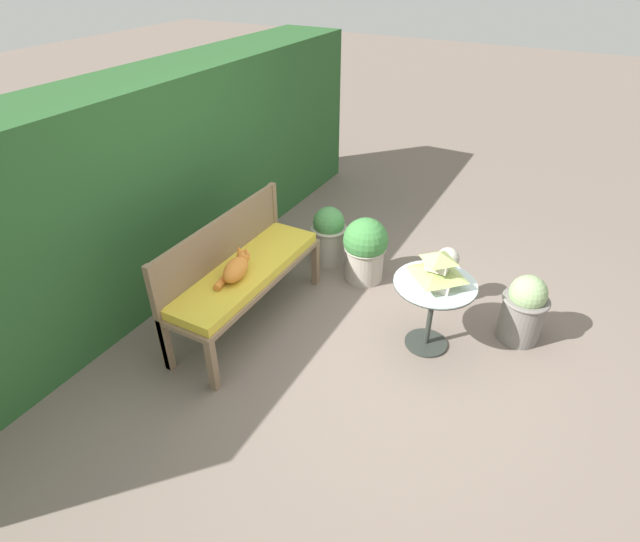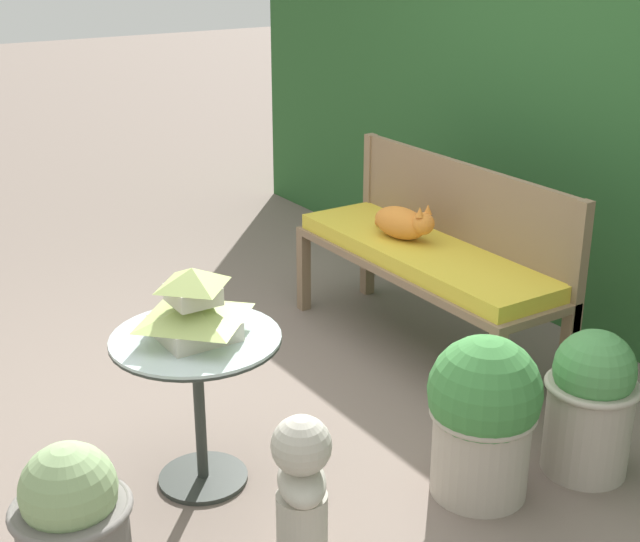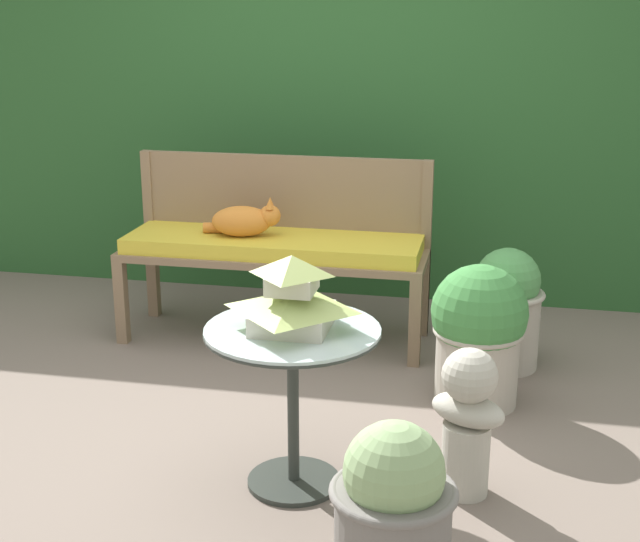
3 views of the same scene
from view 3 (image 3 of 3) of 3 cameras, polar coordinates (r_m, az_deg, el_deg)
ground at (r=3.95m, az=-3.72°, el=-9.97°), size 30.00×30.00×0.00m
foliage_hedge_back at (r=5.83m, az=2.12°, el=8.78°), size 6.40×0.80×1.92m
garden_bench at (r=4.78m, az=-3.00°, el=1.28°), size 1.64×0.51×0.58m
bench_backrest at (r=4.95m, az=-2.35°, el=4.42°), size 1.64×0.06×0.98m
cat at (r=4.76m, az=-4.84°, el=3.24°), size 0.44×0.22×0.21m
patio_table at (r=3.31m, az=-1.76°, el=-5.91°), size 0.65×0.65×0.64m
pagoda_birdhouse at (r=3.22m, az=-1.80°, el=-1.70°), size 0.37×0.37×0.28m
garden_bust at (r=3.37m, az=9.42°, el=-9.16°), size 0.33×0.27×0.58m
potted_plant_table_near at (r=4.11m, az=10.10°, el=-3.92°), size 0.44×0.44×0.66m
potted_plant_bench_right at (r=4.56m, az=11.81°, el=-2.32°), size 0.38×0.38×0.62m
potted_plant_patio_mid at (r=2.76m, az=4.68°, el=-15.63°), size 0.38×0.38×0.62m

